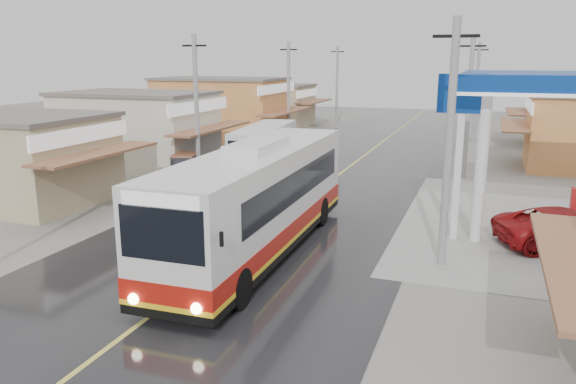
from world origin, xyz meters
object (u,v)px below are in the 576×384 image
second_bus (264,147)px  tyre_stack (175,198)px  tricycle_near (185,165)px  coach_bus (259,200)px  cyclist (264,168)px  jeepney (568,228)px

second_bus → tyre_stack: 8.82m
second_bus → tricycle_near: size_ratio=3.94×
tricycle_near → coach_bus: bearing=-63.0°
cyclist → tyre_stack: size_ratio=2.88×
cyclist → tricycle_near: bearing=-148.3°
tricycle_near → jeepney: bearing=-30.1°
jeepney → cyclist: (-14.74, 6.81, 0.01)m
coach_bus → tricycle_near: 12.94m
coach_bus → tyre_stack: 8.60m
coach_bus → tricycle_near: bearing=130.4°
second_bus → cyclist: (1.07, -2.75, -0.74)m
cyclist → tricycle_near: 4.40m
second_bus → tricycle_near: (-3.07, -4.21, -0.58)m
coach_bus → tricycle_near: (-8.51, 9.70, -1.03)m
second_bus → tyre_stack: second_bus is taller
jeepney → tyre_stack: size_ratio=6.69×
second_bus → jeepney: (15.81, -9.56, -0.75)m
coach_bus → tricycle_near: size_ratio=6.03×
tricycle_near → tyre_stack: size_ratio=2.77×
jeepney → tricycle_near: (-18.89, 5.35, 0.18)m
jeepney → tricycle_near: size_ratio=2.42×
coach_bus → tyre_stack: size_ratio=16.68×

